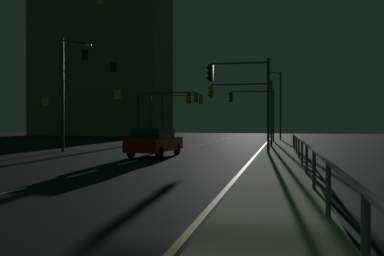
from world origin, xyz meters
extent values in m
plane|color=black|center=(0.00, 17.50, 0.00)|extent=(112.00, 112.00, 0.00)
cube|color=gray|center=(6.76, 17.50, 0.07)|extent=(2.16, 77.00, 0.14)
cube|color=silver|center=(0.00, 5.00, 0.01)|extent=(0.14, 2.00, 0.01)
cube|color=silver|center=(0.00, 9.00, 0.01)|extent=(0.14, 2.00, 0.01)
cube|color=silver|center=(0.00, 13.00, 0.01)|extent=(0.14, 2.00, 0.01)
cube|color=silver|center=(0.00, 17.00, 0.01)|extent=(0.14, 2.00, 0.01)
cube|color=silver|center=(0.00, 21.00, 0.01)|extent=(0.14, 2.00, 0.01)
cube|color=silver|center=(0.00, 25.00, 0.01)|extent=(0.14, 2.00, 0.01)
cube|color=silver|center=(0.00, 29.00, 0.01)|extent=(0.14, 2.00, 0.01)
cube|color=silver|center=(0.00, 33.00, 0.01)|extent=(0.14, 2.00, 0.01)
cube|color=silver|center=(0.00, 37.00, 0.01)|extent=(0.14, 2.00, 0.01)
cube|color=silver|center=(0.00, 41.00, 0.01)|extent=(0.14, 2.00, 0.01)
cube|color=silver|center=(0.00, 45.00, 0.01)|extent=(0.14, 2.00, 0.01)
cube|color=gold|center=(5.43, 22.50, 0.01)|extent=(0.14, 53.00, 0.01)
cube|color=#B71414|center=(0.02, 16.68, 0.67)|extent=(2.02, 4.48, 0.70)
cube|color=#1E2328|center=(0.01, 16.43, 1.29)|extent=(1.71, 2.53, 0.55)
cylinder|color=black|center=(-0.71, 18.13, 0.32)|extent=(0.25, 0.65, 0.64)
cylinder|color=black|center=(0.89, 18.06, 0.32)|extent=(0.25, 0.65, 0.64)
cylinder|color=black|center=(-0.84, 15.31, 0.32)|extent=(0.25, 0.65, 0.64)
cylinder|color=black|center=(0.76, 15.24, 0.32)|extent=(0.25, 0.65, 0.64)
cylinder|color=#4C4C51|center=(6.07, 34.17, 2.71)|extent=(0.16, 0.16, 5.14)
cylinder|color=#2D3033|center=(4.01, 34.07, 5.03)|extent=(4.13, 0.29, 0.11)
cube|color=black|center=(1.94, 33.98, 4.50)|extent=(0.29, 0.35, 0.95)
sphere|color=black|center=(1.79, 33.98, 4.80)|extent=(0.20, 0.20, 0.20)
sphere|color=orange|center=(1.79, 33.98, 4.50)|extent=(0.20, 0.20, 0.20)
sphere|color=black|center=(1.79, 33.98, 4.20)|extent=(0.20, 0.20, 0.20)
cylinder|color=#2D3033|center=(-6.08, 32.79, 2.60)|extent=(0.16, 0.16, 5.21)
cylinder|color=#38383D|center=(-3.71, 32.64, 4.96)|extent=(4.75, 0.40, 0.11)
cube|color=olive|center=(-1.33, 32.50, 4.43)|extent=(0.30, 0.36, 0.95)
sphere|color=black|center=(-1.18, 32.49, 4.73)|extent=(0.20, 0.20, 0.20)
sphere|color=orange|center=(-1.18, 32.49, 4.43)|extent=(0.20, 0.20, 0.20)
sphere|color=black|center=(-1.18, 32.49, 4.13)|extent=(0.20, 0.20, 0.20)
cylinder|color=#38383D|center=(6.14, 18.64, 2.85)|extent=(0.16, 0.16, 5.41)
cylinder|color=#4C4C51|center=(4.50, 18.49, 5.30)|extent=(3.29, 0.40, 0.11)
cube|color=black|center=(2.86, 18.35, 4.78)|extent=(0.31, 0.36, 0.95)
sphere|color=black|center=(2.71, 18.33, 5.08)|extent=(0.20, 0.20, 0.20)
sphere|color=orange|center=(2.71, 18.33, 4.78)|extent=(0.20, 0.20, 0.20)
sphere|color=black|center=(2.71, 18.33, 4.48)|extent=(0.20, 0.20, 0.20)
cylinder|color=#2D3033|center=(-5.94, 28.95, 2.41)|extent=(0.16, 0.16, 4.82)
cylinder|color=#38383D|center=(-3.46, 28.60, 4.57)|extent=(4.96, 0.82, 0.11)
cube|color=olive|center=(-0.99, 28.24, 4.05)|extent=(0.33, 0.38, 0.95)
sphere|color=black|center=(-0.84, 28.22, 4.35)|extent=(0.20, 0.20, 0.20)
sphere|color=orange|center=(-0.84, 28.22, 4.05)|extent=(0.20, 0.20, 0.20)
sphere|color=black|center=(-0.84, 28.22, 3.75)|extent=(0.20, 0.20, 0.20)
cylinder|color=#4C4C51|center=(6.12, 25.35, 2.60)|extent=(0.16, 0.16, 4.92)
cylinder|color=#2D3033|center=(3.89, 25.18, 4.81)|extent=(4.48, 0.45, 0.11)
cube|color=olive|center=(1.65, 25.01, 4.29)|extent=(0.31, 0.36, 0.95)
sphere|color=black|center=(1.50, 25.00, 4.59)|extent=(0.20, 0.20, 0.20)
sphere|color=orange|center=(1.50, 25.00, 4.29)|extent=(0.20, 0.20, 0.20)
sphere|color=black|center=(1.50, 25.00, 3.99)|extent=(0.20, 0.20, 0.20)
cylinder|color=#2D3033|center=(-6.08, 36.56, 2.62)|extent=(0.16, 0.16, 5.24)
cylinder|color=#4C4C51|center=(-3.84, 36.32, 4.99)|extent=(4.47, 0.58, 0.11)
cube|color=olive|center=(-1.61, 36.09, 4.47)|extent=(0.31, 0.37, 0.95)
sphere|color=black|center=(-1.46, 36.07, 4.77)|extent=(0.20, 0.20, 0.20)
sphere|color=orange|center=(-1.46, 36.07, 4.47)|extent=(0.20, 0.20, 0.20)
sphere|color=black|center=(-1.46, 36.07, 4.17)|extent=(0.20, 0.20, 0.20)
cylinder|color=#2D3033|center=(6.72, 38.09, 3.77)|extent=(0.18, 0.18, 7.26)
cylinder|color=#4C4C51|center=(6.14, 37.27, 7.25)|extent=(1.24, 1.69, 0.10)
ellipsoid|color=#F9D172|center=(5.56, 36.45, 7.15)|extent=(0.56, 0.36, 0.24)
cylinder|color=#2D3033|center=(-6.85, 18.35, 3.68)|extent=(0.18, 0.18, 7.35)
cylinder|color=#2D3033|center=(-6.32, 19.02, 7.20)|extent=(1.13, 1.41, 0.10)
ellipsoid|color=#F9D172|center=(-5.79, 19.69, 7.10)|extent=(0.56, 0.36, 0.24)
cylinder|color=#59595E|center=(7.69, 0.96, 0.61)|extent=(0.09, 0.09, 0.95)
cylinder|color=#59595E|center=(7.69, 3.91, 0.61)|extent=(0.09, 0.09, 0.95)
cylinder|color=#59595E|center=(7.69, 6.87, 0.61)|extent=(0.09, 0.09, 0.95)
cylinder|color=#59595E|center=(7.69, 9.83, 0.61)|extent=(0.09, 0.09, 0.95)
cylinder|color=#59595E|center=(7.69, 12.78, 0.61)|extent=(0.09, 0.09, 0.95)
cylinder|color=#59595E|center=(7.69, 15.74, 0.61)|extent=(0.09, 0.09, 0.95)
cylinder|color=#59595E|center=(7.69, 18.69, 0.61)|extent=(0.09, 0.09, 0.95)
cylinder|color=#59595E|center=(7.69, 21.65, 0.61)|extent=(0.09, 0.09, 0.95)
cylinder|color=#59595E|center=(7.69, 24.61, 0.61)|extent=(0.09, 0.09, 0.95)
cube|color=slate|center=(7.69, 11.30, 1.09)|extent=(0.06, 26.61, 0.06)
cube|color=#6B6056|center=(-22.77, 54.68, 12.47)|extent=(21.95, 10.20, 24.94)
cube|color=black|center=(-23.12, 49.55, 12.67)|extent=(1.10, 0.06, 1.50)
cube|color=black|center=(-18.27, 49.55, 10.61)|extent=(1.10, 0.06, 1.50)
cube|color=#EACC7A|center=(-17.60, 49.55, 6.39)|extent=(1.10, 0.06, 1.50)
cube|color=#EACC7A|center=(-30.16, 49.55, 5.52)|extent=(1.10, 0.06, 1.50)
camera|label=1|loc=(6.90, -2.91, 1.75)|focal=34.75mm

